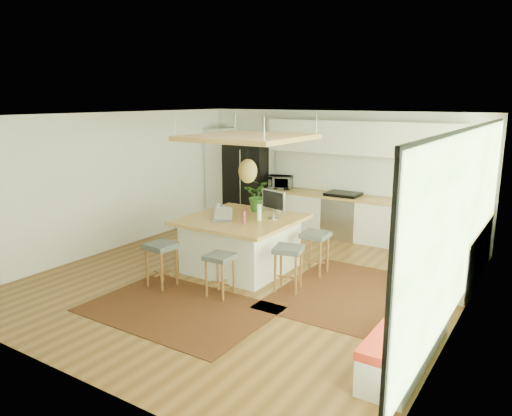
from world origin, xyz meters
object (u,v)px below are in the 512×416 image
Objects in this scene: microwave at (280,181)px; stool_right_back at (315,254)px; stool_left_side at (190,239)px; island at (241,244)px; stool_right_front at (288,269)px; fridge at (247,185)px; stool_near_right at (220,274)px; stool_near_left at (162,266)px; laptop at (221,215)px; island_plant at (260,199)px; monitor at (273,204)px.

stool_right_back is at bearing -66.76° from microwave.
stool_left_side is at bearing -114.34° from microwave.
island is at bearing -90.99° from microwave.
stool_right_front reaches higher than stool_left_side.
island is at bearing -69.21° from fridge.
stool_near_right reaches higher than stool_left_side.
stool_near_left is 2.12× the size of laptop.
stool_right_back is at bearing 15.13° from laptop.
fridge is 4.61m from stool_near_right.
laptop is at bearing -74.34° from fridge.
laptop is at bearing -20.47° from stool_left_side.
stool_right_front is at bearing -91.21° from stool_right_back.
stool_near_left is 1.22× the size of island_plant.
stool_right_back is (1.20, 0.47, -0.11)m from island.
microwave reaches higher than stool_right_back.
island is 2.94× the size of stool_left_side.
stool_right_front is 2.41m from stool_left_side.
laptop reaches higher than island.
stool_near_right is at bearing -115.47° from stool_right_back.
stool_near_right is at bearing -135.80° from stool_right_front.
island is 2.57× the size of stool_right_front.
island_plant is at bearing 138.81° from stool_right_front.
stool_near_right is 1.21× the size of monitor.
island is 3.44× the size of microwave.
microwave is 2.41m from island_plant.
monitor is (0.64, 0.63, 0.14)m from laptop.
stool_left_side is 1.17× the size of microwave.
stool_right_back reaches higher than stool_left_side.
fridge is at bearing 105.74° from stool_near_left.
monitor is (0.08, 1.43, 0.83)m from stool_near_right.
stool_near_left is (1.19, -4.21, -0.57)m from fridge.
monitor is (-0.70, -0.22, 0.83)m from stool_right_back.
island is 2.50× the size of stool_right_back.
fridge is 3.61m from laptop.
stool_near_left is 1.03m from stool_near_right.
island_plant is (-1.19, 0.12, 0.81)m from stool_right_back.
stool_near_left is 0.98× the size of stool_right_back.
stool_right_back is at bearing -49.72° from fridge.
laptop is 3.30m from microwave.
monitor is 0.60m from island_plant.
laptop is at bearing -98.56° from island_plant.
stool_right_back is at bearing -5.95° from island_plant.
island_plant reaches higher than stool_left_side.
stool_near_right is 1.99m from island_plant.
island_plant is at bearing 64.03° from laptop.
stool_near_left is 1.32× the size of monitor.
microwave is at bearing 106.63° from island.
laptop is at bearing 177.93° from stool_right_front.
monitor is 2.92m from microwave.
stool_near_right is 1.19m from laptop.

